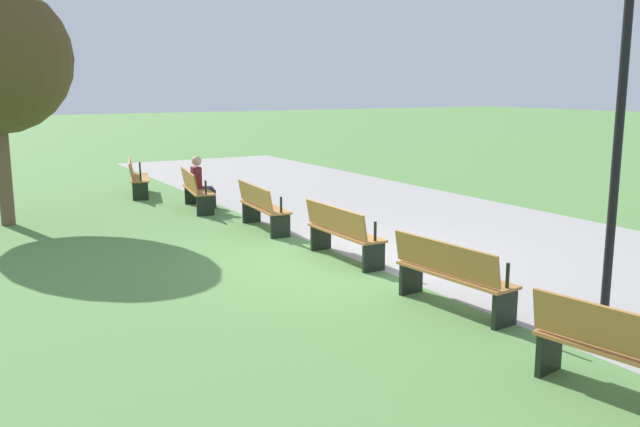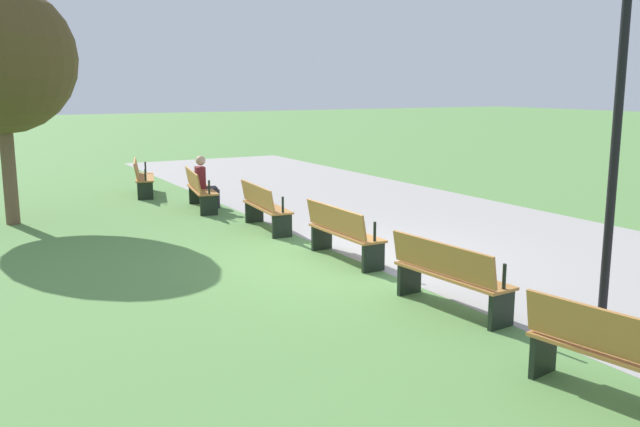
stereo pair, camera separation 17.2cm
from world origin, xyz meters
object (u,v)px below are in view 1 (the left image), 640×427
Objects in this scene: bench_1 at (195,189)px; bench_5 at (628,353)px; person_seated at (201,181)px; lamp_post at (624,71)px; bench_3 at (342,232)px; bench_4 at (451,273)px; bench_2 at (262,206)px; bench_0 at (137,177)px.

bench_1 is 1.00× the size of bench_5.
person_seated is 0.29× the size of lamp_post.
bench_3 is 0.98× the size of bench_4.
bench_3 and bench_4 have the same top height.
bench_5 is at bearing 2.49° from bench_2.
bench_1 is at bearing -171.15° from lamp_post.
bench_2 is at bearing 17.31° from bench_1.
bench_4 is 8.29m from person_seated.
bench_4 is (2.74, -0.12, 0.00)m from bench_3.
bench_2 is at bearing 24.73° from bench_0.
bench_5 is 11.01m from person_seated.
bench_0 and bench_5 have the same top height.
bench_1 and bench_4 have the same top height.
bench_1 is at bearing -175.07° from bench_3.
person_seated is at bearing 176.39° from bench_4.
bench_0 is at bearing -165.18° from bench_2.
bench_1 is 1.03× the size of bench_3.
bench_0 is 5.48m from bench_2.
bench_1 and bench_2 have the same top height.
bench_0 is 1.47× the size of person_seated.
lamp_post is (4.09, 1.02, 2.43)m from bench_3.
person_seated is (-11.01, 0.16, 0.17)m from bench_5.
bench_5 is at bearing 9.08° from person_seated.
bench_4 is 1.45× the size of person_seated.
bench_1 is at bearing 27.19° from bench_0.
lamp_post is at bearing 13.94° from bench_3.
bench_2 is 2.82m from person_seated.
lamp_post is at bearing 14.38° from bench_2.
bench_5 is at bearing -47.37° from lamp_post.
bench_0 is 1.00× the size of bench_5.
bench_3 is 0.41× the size of lamp_post.
bench_0 is 1.00× the size of bench_1.
bench_1 is 10.93m from bench_5.
bench_5 is 1.47× the size of person_seated.
bench_0 and bench_3 have the same top height.
person_seated is (-0.08, 0.16, 0.17)m from bench_1.
bench_1 and bench_3 have the same top height.
bench_0 and bench_4 have the same top height.
bench_0 is 1.02× the size of bench_4.
bench_2 is at bearing 167.63° from bench_5.
bench_4 is at bearing 4.95° from bench_2.
bench_1 is 1.47× the size of person_seated.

